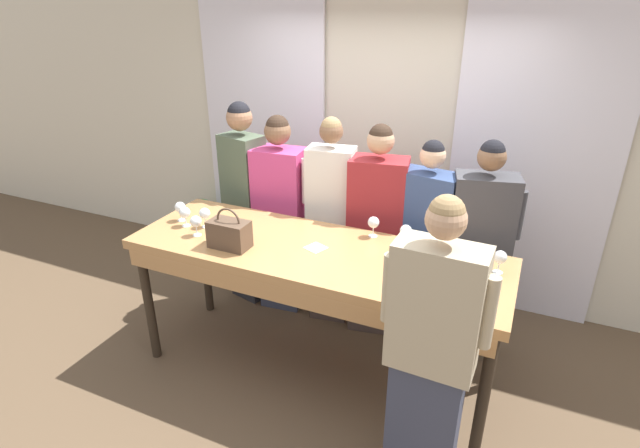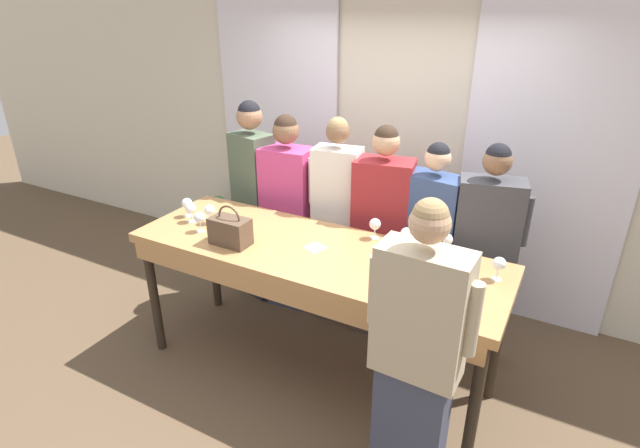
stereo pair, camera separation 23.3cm
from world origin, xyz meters
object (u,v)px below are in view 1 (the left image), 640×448
wine_glass_front_mid (185,213)px  wine_glass_back_right (446,236)px  host_pouring (430,356)px  wine_bottle (437,240)px  guest_cream_sweater (330,222)px  wine_glass_back_mid (374,223)px  guest_striped_shirt (376,232)px  guest_pink_top (280,215)px  potted_plant (205,225)px  handbag (229,234)px  wine_glass_center_left (196,222)px  wine_glass_center_right (205,214)px  wine_glass_center_mid (406,231)px  tasting_bar (314,262)px  guest_olive_jacket (245,201)px  wine_glass_front_left (500,258)px  guest_navy_coat (424,246)px  guest_beige_cap (478,253)px  wine_glass_back_left (180,208)px  wine_glass_front_right (448,274)px

wine_glass_front_mid → wine_glass_back_right: (1.84, 0.40, 0.00)m
wine_glass_front_mid → host_pouring: size_ratio=0.08×
wine_bottle → guest_cream_sweater: size_ratio=0.17×
wine_glass_back_mid → guest_striped_shirt: bearing=104.0°
guest_pink_top → potted_plant: guest_pink_top is taller
handbag → guest_pink_top: bearing=97.1°
wine_glass_center_left → wine_glass_back_mid: 1.26m
wine_glass_center_right → potted_plant: (-1.00, 1.25, -0.81)m
wine_glass_center_mid → wine_glass_center_right: (-1.43, -0.31, -0.00)m
wine_glass_back_mid → tasting_bar: bearing=-128.9°
guest_olive_jacket → wine_glass_front_left: bearing=-14.0°
handbag → wine_glass_back_right: 1.45m
wine_glass_front_mid → wine_glass_center_mid: size_ratio=1.00×
wine_glass_front_left → guest_cream_sweater: bearing=158.2°
handbag → guest_cream_sweater: guest_cream_sweater is taller
guest_navy_coat → wine_glass_back_right: bearing=-60.7°
wine_glass_front_mid → handbag: bearing=-17.4°
wine_glass_back_mid → guest_navy_coat: 0.56m
guest_striped_shirt → wine_bottle: bearing=-40.6°
wine_bottle → wine_glass_center_left: wine_bottle is taller
wine_glass_center_left → guest_beige_cap: bearing=25.2°
guest_olive_jacket → guest_striped_shirt: bearing=0.0°
tasting_bar → guest_beige_cap: (0.99, 0.74, -0.07)m
wine_glass_center_mid → guest_pink_top: bearing=161.0°
tasting_bar → wine_bottle: wine_bottle is taller
wine_bottle → guest_striped_shirt: 0.79m
guest_cream_sweater → tasting_bar: bearing=-75.6°
guest_olive_jacket → guest_beige_cap: (2.00, 0.00, -0.09)m
wine_bottle → guest_striped_shirt: bearing=139.4°
guest_navy_coat → guest_beige_cap: bearing=-0.0°
wine_glass_back_left → guest_olive_jacket: size_ratio=0.08×
wine_glass_front_right → wine_glass_center_left: size_ratio=1.00×
guest_cream_sweater → potted_plant: size_ratio=2.77×
wine_glass_front_mid → guest_cream_sweater: bearing=42.6°
wine_bottle → guest_striped_shirt: (-0.56, 0.48, -0.27)m
wine_glass_front_left → guest_olive_jacket: size_ratio=0.08×
wine_bottle → wine_glass_center_right: bearing=-171.6°
wine_glass_front_right → guest_cream_sweater: size_ratio=0.08×
potted_plant → wine_glass_center_mid: bearing=-21.0°
wine_bottle → wine_glass_center_mid: bearing=162.4°
wine_glass_front_right → guest_beige_cap: 0.91m
tasting_bar → wine_glass_front_mid: size_ratio=17.24×
wine_glass_front_mid → wine_glass_back_mid: same height
guest_navy_coat → host_pouring: 1.40m
wine_glass_front_left → wine_glass_center_right: (-2.05, -0.18, -0.00)m
wine_glass_center_right → guest_striped_shirt: 1.34m
wine_glass_center_mid → wine_glass_center_right: bearing=-167.6°
wine_glass_center_mid → host_pouring: host_pouring is taller
wine_glass_center_right → host_pouring: size_ratio=0.08×
wine_glass_center_right → guest_cream_sweater: 1.03m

